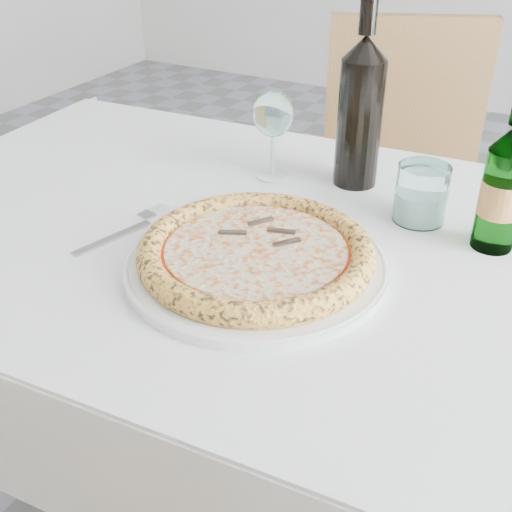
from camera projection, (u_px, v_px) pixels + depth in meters
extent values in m
cube|color=#525252|center=(237.00, 482.00, 1.51)|extent=(5.00, 6.00, 0.02)
cube|color=olive|center=(287.00, 252.00, 0.97)|extent=(1.37, 0.83, 0.04)
cube|color=white|center=(288.00, 239.00, 0.96)|extent=(1.44, 0.89, 0.01)
cube|color=white|center=(373.00, 199.00, 1.33)|extent=(1.40, 0.01, 0.22)
cube|color=white|center=(123.00, 489.00, 0.71)|extent=(1.40, 0.01, 0.22)
cylinder|color=olive|center=(126.00, 263.00, 1.66)|extent=(0.06, 0.06, 0.71)
cube|color=olive|center=(399.00, 229.00, 1.61)|extent=(0.52, 0.52, 0.04)
cube|color=olive|center=(404.00, 109.00, 1.64)|extent=(0.38, 0.19, 0.46)
cylinder|color=olive|center=(444.00, 274.00, 1.87)|extent=(0.04, 0.04, 0.43)
cylinder|color=olive|center=(465.00, 349.00, 1.58)|extent=(0.04, 0.04, 0.43)
cylinder|color=olive|center=(326.00, 268.00, 1.90)|extent=(0.04, 0.04, 0.43)
cylinder|color=olive|center=(325.00, 340.00, 1.61)|extent=(0.04, 0.04, 0.43)
cylinder|color=white|center=(256.00, 264.00, 0.88)|extent=(0.36, 0.36, 0.01)
torus|color=white|center=(256.00, 261.00, 0.88)|extent=(0.36, 0.36, 0.01)
cylinder|color=#C49143|center=(256.00, 256.00, 0.87)|extent=(0.32, 0.32, 0.01)
torus|color=gold|center=(256.00, 251.00, 0.87)|extent=(0.32, 0.32, 0.03)
cylinder|color=#DD4000|center=(256.00, 251.00, 0.87)|extent=(0.27, 0.27, 0.00)
cylinder|color=beige|center=(256.00, 249.00, 0.87)|extent=(0.25, 0.25, 0.00)
cube|color=#32231D|center=(277.00, 252.00, 0.85)|extent=(0.04, 0.01, 0.00)
cube|color=#32231D|center=(273.00, 230.00, 0.90)|extent=(0.01, 0.04, 0.00)
cube|color=#32231D|center=(212.00, 234.00, 0.89)|extent=(0.04, 0.01, 0.00)
cube|color=#32231D|center=(243.00, 259.00, 0.84)|extent=(0.01, 0.04, 0.00)
cube|color=#9F9F9F|center=(113.00, 238.00, 0.95)|extent=(0.05, 0.13, 0.00)
cube|color=#9F9F9F|center=(146.00, 215.00, 1.02)|extent=(0.03, 0.03, 0.00)
cylinder|color=#9F9F9F|center=(152.00, 207.00, 1.04)|extent=(0.00, 0.03, 0.00)
cylinder|color=#9F9F9F|center=(154.00, 208.00, 1.04)|extent=(0.00, 0.03, 0.00)
cylinder|color=#9F9F9F|center=(157.00, 209.00, 1.03)|extent=(0.00, 0.03, 0.00)
cylinder|color=#9F9F9F|center=(160.00, 210.00, 1.03)|extent=(0.00, 0.03, 0.00)
cylinder|color=silver|center=(272.00, 175.00, 1.15)|extent=(0.06, 0.06, 0.00)
cylinder|color=silver|center=(273.00, 154.00, 1.13)|extent=(0.01, 0.01, 0.08)
ellipsoid|color=white|center=(273.00, 113.00, 1.09)|extent=(0.07, 0.07, 0.08)
cylinder|color=white|center=(421.00, 194.00, 0.98)|extent=(0.08, 0.08, 0.09)
cylinder|color=white|center=(419.00, 206.00, 1.00)|extent=(0.07, 0.07, 0.04)
cylinder|color=#347A34|center=(500.00, 201.00, 0.90)|extent=(0.06, 0.06, 0.15)
cylinder|color=gold|center=(501.00, 198.00, 0.90)|extent=(0.06, 0.06, 0.05)
cylinder|color=black|center=(359.00, 124.00, 1.07)|extent=(0.07, 0.07, 0.21)
cone|color=black|center=(366.00, 47.00, 1.00)|extent=(0.07, 0.07, 0.04)
cylinder|color=black|center=(368.00, 16.00, 0.98)|extent=(0.03, 0.03, 0.05)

